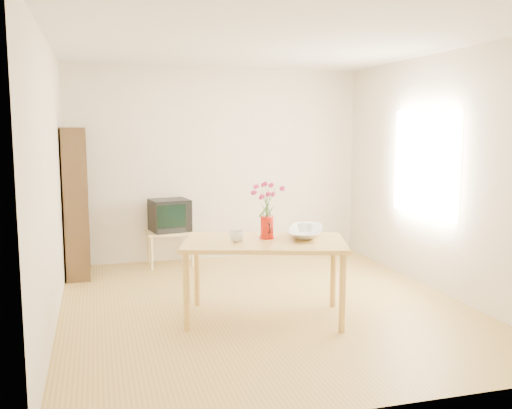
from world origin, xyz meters
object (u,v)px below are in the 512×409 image
object	(u,v)px
mug	(237,236)
television	(169,215)
pitcher	(267,228)
table	(265,249)
bowl	(306,213)

from	to	relation	value
mug	television	size ratio (longest dim) A/B	0.24
pitcher	mug	distance (m)	0.33
mug	pitcher	bearing A→B (deg)	-146.07
table	television	size ratio (longest dim) A/B	3.12
table	bowl	size ratio (longest dim) A/B	3.44
mug	television	world-z (taller)	television
pitcher	television	xyz separation A→B (m)	(-0.65, 2.25, -0.18)
pitcher	bowl	distance (m)	0.42
bowl	pitcher	bearing A→B (deg)	-176.80
pitcher	mug	world-z (taller)	pitcher
bowl	television	size ratio (longest dim) A/B	0.91
table	pitcher	xyz separation A→B (m)	(0.05, 0.10, 0.17)
pitcher	mug	size ratio (longest dim) A/B	1.66
mug	bowl	size ratio (longest dim) A/B	0.27
mug	bowl	xyz separation A→B (m)	(0.72, 0.10, 0.18)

